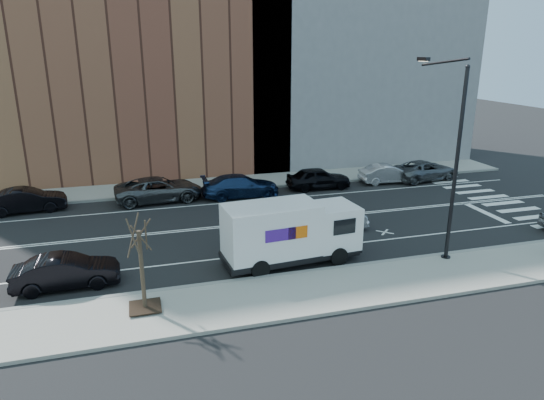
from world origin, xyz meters
TOP-DOWN VIEW (x-y plane):
  - ground at (0.00, 0.00)m, footprint 120.00×120.00m
  - sidewalk_near at (0.00, -8.80)m, footprint 44.00×3.60m
  - sidewalk_far at (0.00, 8.80)m, footprint 44.00×3.60m
  - curb_near at (0.00, -7.00)m, footprint 44.00×0.25m
  - curb_far at (0.00, 7.00)m, footprint 44.00×0.25m
  - crosswalk at (16.00, 0.00)m, footprint 3.00×14.00m
  - road_markings at (0.00, 0.00)m, footprint 40.00×8.60m
  - bldg_brick at (-8.00, 15.60)m, footprint 26.00×10.00m
  - bldg_concrete at (12.00, 15.60)m, footprint 20.00×10.00m
  - streetlight at (7.00, -6.91)m, footprint 0.44×4.02m
  - street_tree at (-7.00, -8.40)m, footprint 1.20×1.20m
  - fedex_van at (-0.25, -5.60)m, footprint 6.65×2.76m
  - far_parked_b at (-13.60, 5.92)m, footprint 4.73×2.10m
  - far_parked_c at (-5.60, 6.00)m, footprint 5.88×3.04m
  - far_parked_d at (-0.21, 5.49)m, footprint 5.26×2.16m
  - far_parked_e at (5.60, 5.87)m, footprint 4.65×2.01m
  - far_parked_f at (11.20, 5.93)m, footprint 4.35×1.71m
  - far_parked_g at (14.40, 5.98)m, footprint 5.57×3.08m
  - driving_sedan at (2.91, -2.06)m, footprint 4.70×1.73m
  - near_parked_rear_a at (-10.10, -5.37)m, footprint 4.33×1.61m

SIDE VIEW (x-z plane):
  - ground at x=0.00m, z-range 0.00..0.00m
  - crosswalk at x=16.00m, z-range 0.00..0.01m
  - road_markings at x=0.00m, z-range 0.00..0.01m
  - sidewalk_near at x=0.00m, z-range 0.00..0.15m
  - sidewalk_far at x=0.00m, z-range 0.00..0.15m
  - curb_near at x=0.00m, z-range 0.00..0.17m
  - curb_far at x=0.00m, z-range 0.00..0.17m
  - far_parked_f at x=11.20m, z-range 0.00..1.41m
  - near_parked_rear_a at x=-10.10m, z-range 0.00..1.42m
  - far_parked_g at x=14.40m, z-range 0.00..1.48m
  - far_parked_b at x=-13.60m, z-range 0.00..1.51m
  - far_parked_d at x=-0.21m, z-range 0.00..1.52m
  - driving_sedan at x=2.91m, z-range 0.00..1.54m
  - far_parked_e at x=5.60m, z-range 0.00..1.56m
  - far_parked_c at x=-5.60m, z-range 0.00..1.59m
  - street_tree at x=-7.00m, z-range -0.42..3.33m
  - fedex_van at x=-0.25m, z-range 0.07..3.04m
  - streetlight at x=7.00m, z-range 0.41..9.75m
  - bldg_brick at x=-8.00m, z-range 0.00..22.00m
  - bldg_concrete at x=12.00m, z-range 0.00..26.00m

